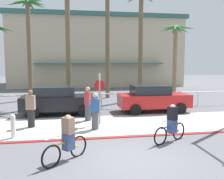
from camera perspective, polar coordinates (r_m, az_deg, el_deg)
The scene contains 19 objects.
ground_plane at distance 17.55m, azimuth -3.10°, elevation -3.69°, with size 80.00×80.00×0.00m, color #5B5B60.
sidewalk_strip at distance 11.93m, azimuth -0.15°, elevation -8.48°, with size 44.00×4.00×0.02m, color beige.
curb_paint at distance 10.04m, azimuth 1.67°, elevation -11.34°, with size 44.00×0.24×0.03m, color maroon.
building_backdrop at distance 34.98m, azimuth -3.94°, elevation 8.93°, with size 22.75×12.64×9.23m.
rail_fence at distance 15.95m, azimuth -2.55°, elevation -1.66°, with size 18.75×0.08×1.04m.
stop_sign_bike_lane at distance 11.77m, azimuth -3.00°, elevation -0.42°, with size 0.52×0.56×2.56m.
bollard_1 at distance 10.58m, azimuth -22.70°, elevation -8.09°, with size 0.20×0.20×1.00m.
palm_tree_2 at distance 20.87m, azimuth -19.46°, elevation 14.93°, with size 3.14×3.65×8.18m.
palm_tree_3 at distance 18.03m, azimuth -10.67°, elevation 17.33°, with size 2.66×3.56×8.64m.
palm_tree_4 at distance 21.25m, azimuth -1.07°, elevation 16.91°, with size 2.84×3.58×9.45m.
palm_tree_5 at distance 20.14m, azimuth 6.92°, elevation 16.73°, with size 3.34×3.56×8.76m.
palm_tree_6 at distance 22.14m, azimuth 14.94°, elevation 11.15°, with size 3.08×3.01×6.42m.
car_black_1 at distance 14.51m, azimuth -12.74°, elevation -2.49°, with size 4.40×2.02×1.69m.
car_red_2 at distance 15.16m, azimuth 9.79°, elevation -2.05°, with size 4.40×2.02×1.69m.
cyclist_blue_0 at distance 9.62m, azimuth 14.09°, elevation -8.10°, with size 1.63×0.92×1.50m.
cyclist_yellow_1 at distance 7.70m, azimuth -10.72°, elevation -11.70°, with size 1.37×1.28×1.50m.
pedestrian_0 at distance 12.65m, azimuth -5.84°, elevation -3.73°, with size 0.42×0.47×1.83m.
pedestrian_1 at distance 11.94m, azimuth -18.94°, elevation -4.70°, with size 0.43×0.36×1.81m.
pedestrian_2 at distance 10.95m, azimuth -4.11°, elevation -5.66°, with size 0.43×0.36×1.70m.
Camera 1 is at (-1.79, -7.19, 3.07)m, focal length 38.01 mm.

